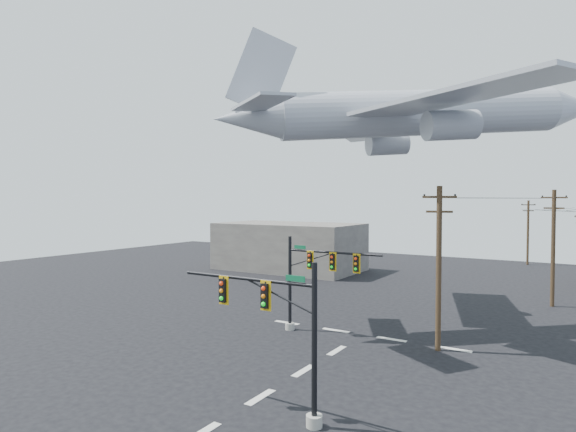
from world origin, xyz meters
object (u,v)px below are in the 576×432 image
Objects in this scene: signal_mast_far at (311,279)px; signal_mast_near at (282,333)px; utility_pole_b at (553,246)px; utility_pole_a at (439,265)px; utility_pole_d at (528,231)px; airliner at (419,114)px.

signal_mast_near is at bearing -66.45° from signal_mast_far.
utility_pole_b is (8.34, 29.69, 1.60)m from signal_mast_near.
utility_pole_d is (0.73, 45.07, -0.49)m from utility_pole_a.
utility_pole_a is 0.39× the size of airliner.
utility_pole_a is (3.16, 12.54, 1.59)m from signal_mast_near.
airliner is (0.39, 17.68, 11.59)m from signal_mast_near.
utility_pole_b reaches higher than utility_pole_a.
utility_pole_d is at bearing 42.83° from airliner.
utility_pole_b is 1.11× the size of utility_pole_d.
signal_mast_far is 0.71× the size of utility_pole_b.
signal_mast_far is (-5.10, 11.71, 0.14)m from signal_mast_near.
utility_pole_d reaches higher than signal_mast_near.
utility_pole_d is 41.44m from airliner.
utility_pole_a is at bearing -100.72° from utility_pole_b.
signal_mast_far is 0.71× the size of utility_pole_a.
utility_pole_b is at bearing 74.31° from signal_mast_near.
signal_mast_far is 8.44m from utility_pole_a.
utility_pole_a is at bearing 5.74° from signal_mast_far.
signal_mast_near is 21.14m from airliner.
signal_mast_far is 46.79m from utility_pole_d.
signal_mast_far is 0.79× the size of utility_pole_d.
utility_pole_b is at bearing 14.36° from airliner.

